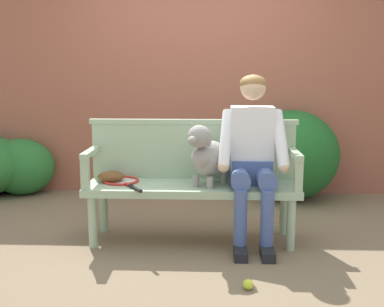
% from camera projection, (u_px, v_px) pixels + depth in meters
% --- Properties ---
extents(ground_plane, '(40.00, 40.00, 0.00)m').
position_uv_depth(ground_plane, '(192.00, 240.00, 3.95)').
color(ground_plane, '#7A664C').
extents(brick_garden_fence, '(8.00, 0.30, 2.21)m').
position_uv_depth(brick_garden_fence, '(199.00, 94.00, 5.47)').
color(brick_garden_fence, '#9E5642').
rests_on(brick_garden_fence, ground).
extents(hedge_bush_far_right, '(0.74, 0.57, 0.63)m').
position_uv_depth(hedge_bush_far_right, '(21.00, 167.00, 5.37)').
color(hedge_bush_far_right, '#286B2D').
rests_on(hedge_bush_far_right, ground).
extents(hedge_bush_mid_right, '(1.02, 0.95, 0.96)m').
position_uv_depth(hedge_bush_mid_right, '(291.00, 155.00, 5.15)').
color(hedge_bush_mid_right, '#1E5B23').
rests_on(hedge_bush_mid_right, ground).
extents(garden_bench, '(1.70, 0.50, 0.47)m').
position_uv_depth(garden_bench, '(192.00, 192.00, 3.88)').
color(garden_bench, '#9EB793').
rests_on(garden_bench, ground).
extents(bench_backrest, '(1.74, 0.06, 0.50)m').
position_uv_depth(bench_backrest, '(193.00, 149.00, 4.04)').
color(bench_backrest, '#9EB793').
rests_on(bench_backrest, garden_bench).
extents(bench_armrest_left_end, '(0.06, 0.50, 0.28)m').
position_uv_depth(bench_armrest_left_end, '(89.00, 161.00, 3.78)').
color(bench_armrest_left_end, '#9EB793').
rests_on(bench_armrest_left_end, garden_bench).
extents(bench_armrest_right_end, '(0.06, 0.50, 0.28)m').
position_uv_depth(bench_armrest_right_end, '(296.00, 162.00, 3.71)').
color(bench_armrest_right_end, '#9EB793').
rests_on(bench_armrest_right_end, garden_bench).
extents(person_seated, '(0.56, 0.65, 1.34)m').
position_uv_depth(person_seated, '(252.00, 152.00, 3.79)').
color(person_seated, black).
rests_on(person_seated, ground).
extents(dog_on_bench, '(0.39, 0.48, 0.50)m').
position_uv_depth(dog_on_bench, '(207.00, 155.00, 3.77)').
color(dog_on_bench, gray).
rests_on(dog_on_bench, garden_bench).
extents(tennis_racket, '(0.43, 0.56, 0.03)m').
position_uv_depth(tennis_racket, '(122.00, 181.00, 3.92)').
color(tennis_racket, red).
rests_on(tennis_racket, garden_bench).
extents(baseball_glove, '(0.25, 0.22, 0.09)m').
position_uv_depth(baseball_glove, '(111.00, 177.00, 3.94)').
color(baseball_glove, brown).
rests_on(baseball_glove, garden_bench).
extents(tennis_ball, '(0.07, 0.07, 0.07)m').
position_uv_depth(tennis_ball, '(248.00, 284.00, 3.06)').
color(tennis_ball, '#CCDB33').
rests_on(tennis_ball, ground).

